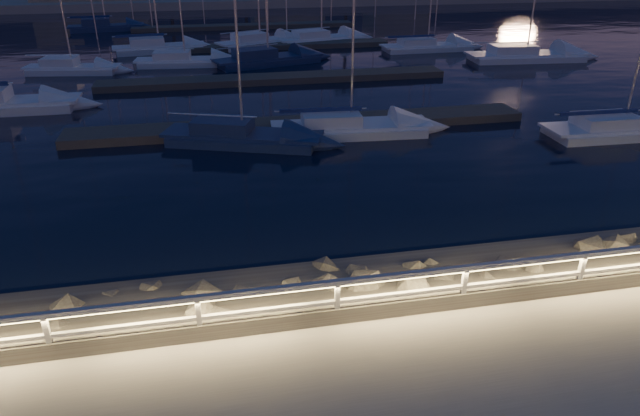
{
  "coord_description": "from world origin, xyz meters",
  "views": [
    {
      "loc": [
        -4.46,
        -10.18,
        7.79
      ],
      "look_at": [
        -1.57,
        4.0,
        0.88
      ],
      "focal_mm": 32.0,
      "sensor_mm": 36.0,
      "label": 1
    }
  ],
  "objects_px": {
    "sailboat_b": "(239,135)",
    "sailboat_n": "(258,41)",
    "sailboat_c": "(347,126)",
    "sailboat_j": "(265,58)",
    "sailboat_m": "(104,26)",
    "sailboat_l": "(425,46)",
    "sailboat_e": "(70,67)",
    "sailboat_k": "(319,38)",
    "sailboat_d": "(619,127)",
    "sailboat_h": "(523,55)",
    "sailboat_i": "(157,47)",
    "sailboat_g": "(183,60)",
    "guard_rail": "(421,282)"
  },
  "relations": [
    {
      "from": "sailboat_h",
      "to": "sailboat_n",
      "type": "height_order",
      "value": "sailboat_h"
    },
    {
      "from": "guard_rail",
      "to": "sailboat_g",
      "type": "distance_m",
      "value": 32.92
    },
    {
      "from": "sailboat_g",
      "to": "sailboat_l",
      "type": "xyz_separation_m",
      "value": [
        19.21,
        2.14,
        0.0
      ]
    },
    {
      "from": "sailboat_j",
      "to": "sailboat_m",
      "type": "distance_m",
      "value": 23.87
    },
    {
      "from": "sailboat_c",
      "to": "sailboat_e",
      "type": "bearing_deg",
      "value": 136.3
    },
    {
      "from": "sailboat_e",
      "to": "sailboat_g",
      "type": "xyz_separation_m",
      "value": [
        7.42,
        1.1,
        -0.01
      ]
    },
    {
      "from": "sailboat_j",
      "to": "sailboat_l",
      "type": "relative_size",
      "value": 1.05
    },
    {
      "from": "sailboat_b",
      "to": "sailboat_n",
      "type": "bearing_deg",
      "value": 102.38
    },
    {
      "from": "sailboat_e",
      "to": "sailboat_j",
      "type": "height_order",
      "value": "sailboat_j"
    },
    {
      "from": "guard_rail",
      "to": "sailboat_c",
      "type": "height_order",
      "value": "sailboat_c"
    },
    {
      "from": "sailboat_b",
      "to": "sailboat_c",
      "type": "relative_size",
      "value": 0.96
    },
    {
      "from": "sailboat_h",
      "to": "sailboat_i",
      "type": "height_order",
      "value": "sailboat_h"
    },
    {
      "from": "sailboat_i",
      "to": "guard_rail",
      "type": "bearing_deg",
      "value": -85.79
    },
    {
      "from": "sailboat_e",
      "to": "sailboat_i",
      "type": "relative_size",
      "value": 0.86
    },
    {
      "from": "sailboat_i",
      "to": "sailboat_h",
      "type": "bearing_deg",
      "value": -25.66
    },
    {
      "from": "sailboat_b",
      "to": "sailboat_m",
      "type": "bearing_deg",
      "value": 126.14
    },
    {
      "from": "sailboat_m",
      "to": "sailboat_b",
      "type": "bearing_deg",
      "value": -79.8
    },
    {
      "from": "sailboat_k",
      "to": "sailboat_c",
      "type": "bearing_deg",
      "value": -112.42
    },
    {
      "from": "sailboat_e",
      "to": "sailboat_l",
      "type": "xyz_separation_m",
      "value": [
        26.64,
        3.24,
        -0.01
      ]
    },
    {
      "from": "sailboat_g",
      "to": "sailboat_k",
      "type": "distance_m",
      "value": 13.64
    },
    {
      "from": "sailboat_k",
      "to": "sailboat_n",
      "type": "relative_size",
      "value": 1.05
    },
    {
      "from": "sailboat_k",
      "to": "sailboat_e",
      "type": "bearing_deg",
      "value": -169.8
    },
    {
      "from": "sailboat_d",
      "to": "sailboat_i",
      "type": "bearing_deg",
      "value": 131.96
    },
    {
      "from": "sailboat_k",
      "to": "sailboat_n",
      "type": "height_order",
      "value": "sailboat_k"
    },
    {
      "from": "sailboat_j",
      "to": "sailboat_k",
      "type": "relative_size",
      "value": 1.01
    },
    {
      "from": "guard_rail",
      "to": "sailboat_l",
      "type": "xyz_separation_m",
      "value": [
        13.42,
        34.53,
        -0.98
      ]
    },
    {
      "from": "sailboat_b",
      "to": "sailboat_e",
      "type": "distance_m",
      "value": 19.71
    },
    {
      "from": "sailboat_i",
      "to": "sailboat_c",
      "type": "bearing_deg",
      "value": -74.7
    },
    {
      "from": "sailboat_b",
      "to": "sailboat_l",
      "type": "relative_size",
      "value": 0.93
    },
    {
      "from": "sailboat_g",
      "to": "sailboat_m",
      "type": "height_order",
      "value": "sailboat_m"
    },
    {
      "from": "sailboat_j",
      "to": "sailboat_m",
      "type": "relative_size",
      "value": 1.11
    },
    {
      "from": "sailboat_c",
      "to": "sailboat_n",
      "type": "distance_m",
      "value": 24.54
    },
    {
      "from": "guard_rail",
      "to": "sailboat_m",
      "type": "xyz_separation_m",
      "value": [
        -13.59,
        51.08,
        -0.94
      ]
    },
    {
      "from": "sailboat_d",
      "to": "sailboat_e",
      "type": "relative_size",
      "value": 1.19
    },
    {
      "from": "sailboat_g",
      "to": "sailboat_m",
      "type": "bearing_deg",
      "value": 118.0
    },
    {
      "from": "sailboat_h",
      "to": "sailboat_i",
      "type": "relative_size",
      "value": 1.22
    },
    {
      "from": "sailboat_d",
      "to": "sailboat_l",
      "type": "distance_m",
      "value": 22.54
    },
    {
      "from": "sailboat_j",
      "to": "sailboat_i",
      "type": "bearing_deg",
      "value": 123.47
    },
    {
      "from": "sailboat_k",
      "to": "sailboat_n",
      "type": "bearing_deg",
      "value": 172.02
    },
    {
      "from": "sailboat_i",
      "to": "sailboat_l",
      "type": "height_order",
      "value": "sailboat_l"
    },
    {
      "from": "sailboat_b",
      "to": "sailboat_e",
      "type": "height_order",
      "value": "sailboat_b"
    },
    {
      "from": "sailboat_e",
      "to": "sailboat_h",
      "type": "bearing_deg",
      "value": 5.74
    },
    {
      "from": "sailboat_g",
      "to": "sailboat_l",
      "type": "relative_size",
      "value": 0.92
    },
    {
      "from": "sailboat_j",
      "to": "sailboat_k",
      "type": "height_order",
      "value": "sailboat_j"
    },
    {
      "from": "sailboat_b",
      "to": "sailboat_c",
      "type": "distance_m",
      "value": 5.05
    },
    {
      "from": "sailboat_k",
      "to": "sailboat_b",
      "type": "bearing_deg",
      "value": -123.01
    },
    {
      "from": "guard_rail",
      "to": "sailboat_c",
      "type": "bearing_deg",
      "value": 82.48
    },
    {
      "from": "sailboat_c",
      "to": "sailboat_e",
      "type": "distance_m",
      "value": 22.47
    },
    {
      "from": "sailboat_b",
      "to": "guard_rail",
      "type": "bearing_deg",
      "value": -57.61
    },
    {
      "from": "sailboat_g",
      "to": "sailboat_i",
      "type": "distance_m",
      "value": 6.04
    }
  ]
}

